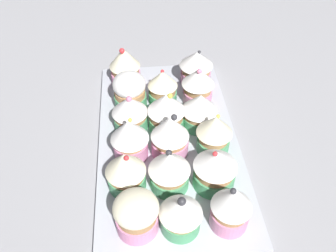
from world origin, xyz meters
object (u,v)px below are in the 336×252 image
cupcake_2 (130,112)px  cupcake_13 (200,110)px  cupcake_16 (231,206)px  cupcake_1 (130,91)px  cupcake_4 (126,170)px  cupcake_5 (137,214)px  cupcake_7 (167,111)px  cupcake_0 (125,65)px  cupcake_9 (169,170)px  cupcake_15 (215,168)px  baking_tray (168,141)px  cupcake_10 (179,212)px  cupcake_11 (196,66)px  cupcake_8 (172,135)px  cupcake_12 (198,84)px  cupcake_14 (214,133)px  cupcake_3 (130,138)px  cupcake_6 (163,87)px

cupcake_2 → cupcake_13: bearing=86.2°
cupcake_16 → cupcake_1: bearing=-153.9°
cupcake_4 → cupcake_5: cupcake_4 is taller
cupcake_7 → cupcake_5: bearing=-17.3°
cupcake_0 → cupcake_9: (26.11, 6.01, -0.35)cm
cupcake_1 → cupcake_15: bearing=31.8°
cupcake_4 → baking_tray: bearing=142.1°
cupcake_0 → cupcake_10: bearing=11.2°
cupcake_15 → cupcake_5: bearing=-61.9°
cupcake_1 → cupcake_16: cupcake_16 is taller
cupcake_2 → cupcake_11: size_ratio=0.97×
cupcake_5 → cupcake_8: 14.38cm
cupcake_7 → cupcake_8: bearing=1.5°
baking_tray → cupcake_13: cupcake_13 is taller
cupcake_15 → cupcake_0: bearing=-154.6°
cupcake_12 → cupcake_13: 6.70cm
cupcake_2 → cupcake_7: size_ratio=0.90×
cupcake_13 → cupcake_10: bearing=-16.8°
cupcake_1 → cupcake_7: 8.88cm
cupcake_1 → cupcake_16: bearing=26.1°
cupcake_0 → cupcake_1: bearing=5.6°
cupcake_5 → cupcake_14: size_ratio=0.86×
cupcake_3 → cupcake_14: size_ratio=1.04×
cupcake_1 → baking_tray: bearing=33.3°
cupcake_5 → cupcake_9: size_ratio=0.88×
cupcake_5 → cupcake_11: (-31.44, 12.79, 0.32)cm
cupcake_2 → cupcake_12: cupcake_12 is taller
cupcake_8 → cupcake_10: size_ratio=1.15×
cupcake_0 → cupcake_1: 7.45cm
cupcake_13 → cupcake_6: bearing=-140.9°
cupcake_3 → cupcake_9: size_ratio=1.07×
cupcake_0 → cupcake_1: size_ratio=1.13×
cupcake_13 → cupcake_0: bearing=-137.9°
cupcake_8 → cupcake_14: bearing=89.9°
baking_tray → cupcake_12: bearing=145.7°
cupcake_0 → cupcake_4: size_ratio=1.11×
cupcake_1 → cupcake_15: 22.48cm
cupcake_12 → cupcake_14: bearing=2.5°
cupcake_3 → cupcake_13: size_ratio=1.15×
cupcake_8 → cupcake_13: bearing=137.7°
cupcake_11 → cupcake_14: bearing=-0.1°
cupcake_0 → cupcake_4: bearing=-0.6°
baking_tray → cupcake_11: size_ratio=6.04×
baking_tray → cupcake_4: 12.15cm
cupcake_1 → cupcake_10: bearing=12.8°
cupcake_1 → cupcake_7: size_ratio=0.93×
cupcake_4 → cupcake_13: 17.35cm
cupcake_1 → cupcake_10: size_ratio=1.01×
cupcake_15 → cupcake_16: 6.76cm
cupcake_3 → cupcake_10: cupcake_3 is taller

